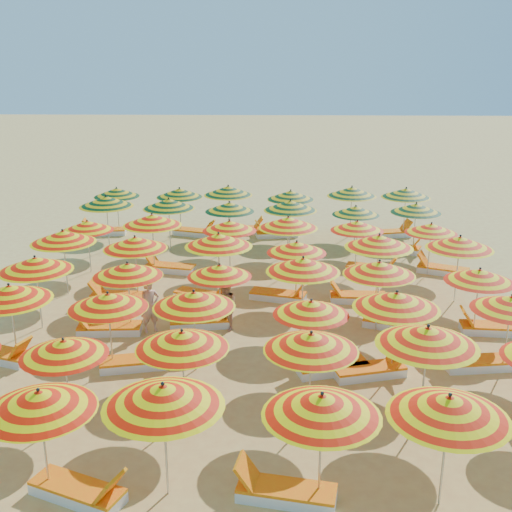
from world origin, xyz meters
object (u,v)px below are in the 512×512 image
Objects in this scene: umbrella_2 at (163,396)px; umbrella_16 at (397,300)px; umbrella_33 at (288,223)px; lounger_14 at (203,296)px; umbrella_27 at (297,247)px; umbrella_29 at (460,243)px; lounger_24 at (275,233)px; umbrella_18 at (35,264)px; umbrella_36 at (106,201)px; umbrella_26 at (218,240)px; umbrella_23 at (479,276)px; umbrella_15 at (311,308)px; beachgoer_a at (150,306)px; umbrella_10 at (428,336)px; lounger_1 at (80,491)px; umbrella_24 at (63,237)px; lounger_22 at (195,232)px; lounger_9 at (108,328)px; umbrella_13 at (108,301)px; umbrella_3 at (322,405)px; umbrella_41 at (416,208)px; umbrella_35 at (431,228)px; umbrella_43 at (179,193)px; lounger_20 at (399,248)px; umbrella_40 at (356,210)px; umbrella_1 at (39,401)px; lounger_13 at (118,297)px; lounger_11 at (396,324)px; umbrella_22 at (379,268)px; umbrella_21 at (303,265)px; umbrella_4 at (449,407)px; umbrella_20 at (219,271)px; umbrella_31 at (152,220)px; lounger_17 at (169,267)px; lounger_12 at (491,328)px; lounger_8 at (478,363)px; umbrella_14 at (194,299)px; umbrella_19 at (128,270)px; umbrella_42 at (117,192)px; umbrella_28 at (379,241)px; umbrella_34 at (357,226)px; umbrella_47 at (406,193)px; lounger_16 at (356,297)px; lounger_25 at (391,233)px; umbrella_25 at (135,243)px; lounger_7 at (371,370)px; lounger_4 at (1,355)px; umbrella_9 at (311,342)px; umbrella_38 at (230,207)px.

umbrella_2 is 6.46m from umbrella_16.
lounger_14 is (-2.65, -2.45, -1.72)m from umbrella_33.
umbrella_29 reaches higher than umbrella_27.
umbrella_2 is 1.21× the size of lounger_24.
umbrella_18 is 7.35m from umbrella_36.
umbrella_18 is 1.16× the size of umbrella_26.
umbrella_33 is at bearing 136.70° from umbrella_23.
beachgoer_a is (-4.24, 2.24, -0.93)m from umbrella_15.
umbrella_10 is 1.44× the size of lounger_1.
umbrella_33 is (-2.37, 7.01, -0.02)m from umbrella_16.
umbrella_24 is 7.74m from lounger_22.
umbrella_13 is at bearing 103.27° from lounger_9.
umbrella_10 is 1.20× the size of umbrella_26.
umbrella_41 is (4.48, 14.22, -0.09)m from umbrella_3.
umbrella_35 is at bearing 43.01° from lounger_14.
umbrella_41 is 0.99× the size of umbrella_43.
umbrella_3 is 15.02m from lounger_20.
umbrella_13 is at bearing -125.96° from umbrella_40.
umbrella_2 reaches higher than umbrella_1.
lounger_20 is (9.59, 5.38, 0.00)m from lounger_13.
umbrella_24 is at bearing 116.45° from umbrella_2.
umbrella_22 is at bearing -144.98° from lounger_11.
lounger_14 is (-2.97, 2.03, -1.73)m from umbrella_21.
umbrella_4 reaches higher than lounger_22.
umbrella_40 is at bearing 134.55° from lounger_24.
umbrella_31 is (-2.68, 4.55, 0.22)m from umbrella_20.
lounger_17 is (0.25, -4.68, -1.64)m from umbrella_43.
lounger_12 and lounger_22 have the same top height.
lounger_8 is at bearing -44.78° from umbrella_22.
umbrella_14 is at bearing -108.61° from umbrella_33.
umbrella_1 is 1.09× the size of umbrella_3.
umbrella_19 is at bearing -116.64° from lounger_20.
umbrella_3 is 18.19m from umbrella_42.
umbrella_34 is at bearing 97.03° from umbrella_28.
umbrella_40 is (-2.52, 4.91, -0.23)m from umbrella_29.
umbrella_28 is at bearing -106.87° from umbrella_47.
lounger_16 is at bearing -28.49° from lounger_12.
lounger_8 and lounger_25 have the same top height.
umbrella_10 is 11.69m from umbrella_40.
umbrella_19 is 7.86m from umbrella_36.
lounger_7 is at bearing -35.84° from umbrella_25.
umbrella_4 reaches higher than umbrella_47.
umbrella_29 is at bearing -58.47° from lounger_20.
lounger_4 is 3.94m from beachgoer_a.
lounger_22 is (3.07, 2.07, -1.76)m from umbrella_36.
umbrella_3 is at bearing -89.00° from umbrella_9.
umbrella_26 is at bearing -144.55° from umbrella_41.
lounger_13 is at bearing 3.24° from lounger_16.
umbrella_25 is 1.24× the size of lounger_4.
umbrella_3 reaches higher than umbrella_38.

